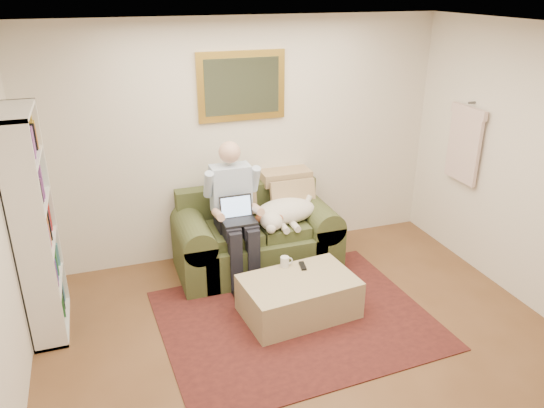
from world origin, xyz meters
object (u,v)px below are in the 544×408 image
sleeping_dog (286,211)px  sofa (256,242)px  seated_man (236,215)px  ottoman (299,297)px  laptop (238,214)px  coffee_mug (285,262)px  bookshelf (35,226)px

sleeping_dog → sofa: bearing=164.3°
seated_man → ottoman: 1.06m
laptop → coffee_mug: bearing=-57.8°
coffee_mug → seated_man: bearing=119.1°
sofa → coffee_mug: bearing=-85.2°
seated_man → laptop: seated_man is taller
sofa → sleeping_dog: size_ratio=2.43×
ottoman → coffee_mug: coffee_mug is taller
seated_man → sofa: bearing=31.5°
sofa → coffee_mug: sofa is taller
seated_man → ottoman: (0.36, -0.84, -0.53)m
ottoman → seated_man: bearing=113.1°
laptop → coffee_mug: (0.32, -0.51, -0.33)m
coffee_mug → laptop: bearing=122.2°
seated_man → bookshelf: size_ratio=0.72×
seated_man → ottoman: seated_man is taller
coffee_mug → bookshelf: (-2.15, 0.30, 0.57)m
laptop → ottoman: (0.36, -0.78, -0.57)m
seated_man → coffee_mug: size_ratio=14.42×
seated_man → coffee_mug: (0.32, -0.57, -0.30)m
ottoman → bookshelf: 2.41m
ottoman → coffee_mug: (-0.04, 0.27, 0.24)m
seated_man → laptop: 0.08m
laptop → bookshelf: bookshelf is taller
coffee_mug → bookshelf: size_ratio=0.05×
sofa → ottoman: (0.10, -1.00, -0.11)m
laptop → seated_man: bearing=90.0°
sofa → laptop: bearing=-139.0°
sofa → seated_man: bearing=-148.5°
laptop → ottoman: 1.03m
sofa → coffee_mug: size_ratio=17.14×
sofa → ottoman: sofa is taller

